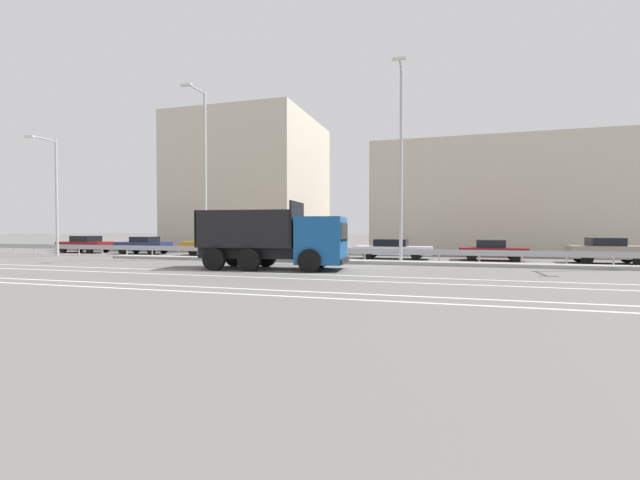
% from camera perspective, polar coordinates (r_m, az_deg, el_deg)
% --- Properties ---
extents(ground_plane, '(320.00, 320.00, 0.00)m').
position_cam_1_polar(ground_plane, '(22.12, 4.44, -3.51)').
color(ground_plane, '#605E5B').
extents(lane_strip_0, '(59.63, 0.16, 0.01)m').
position_cam_1_polar(lane_strip_0, '(19.03, -8.58, -4.32)').
color(lane_strip_0, silver).
rests_on(lane_strip_0, ground_plane).
extents(lane_strip_1, '(59.63, 0.16, 0.01)m').
position_cam_1_polar(lane_strip_1, '(17.55, -10.90, -4.82)').
color(lane_strip_1, silver).
rests_on(lane_strip_1, ground_plane).
extents(lane_strip_2, '(59.63, 0.16, 0.01)m').
position_cam_1_polar(lane_strip_2, '(14.89, -16.48, -5.97)').
color(lane_strip_2, silver).
rests_on(lane_strip_2, ground_plane).
extents(lane_strip_3, '(59.63, 0.16, 0.01)m').
position_cam_1_polar(lane_strip_3, '(14.05, -18.79, -6.44)').
color(lane_strip_3, silver).
rests_on(lane_strip_3, ground_plane).
extents(median_island, '(32.80, 1.10, 0.18)m').
position_cam_1_polar(median_island, '(23.98, 5.41, -2.91)').
color(median_island, gray).
rests_on(median_island, ground_plane).
extents(median_guardrail, '(59.63, 0.09, 0.78)m').
position_cam_1_polar(median_guardrail, '(25.20, 5.98, -1.61)').
color(median_guardrail, '#9EA0A5').
rests_on(median_guardrail, ground_plane).
extents(dump_truck, '(7.23, 3.30, 3.21)m').
position_cam_1_polar(dump_truck, '(20.32, -3.87, -0.40)').
color(dump_truck, '#144C8C').
rests_on(dump_truck, ground_plane).
extents(median_road_sign, '(0.72, 0.16, 2.26)m').
position_cam_1_polar(median_road_sign, '(26.23, -9.91, -0.15)').
color(median_road_sign, white).
rests_on(median_road_sign, ground_plane).
extents(street_lamp_0, '(0.71, 2.33, 8.17)m').
position_cam_1_polar(street_lamp_0, '(35.21, -31.90, 5.57)').
color(street_lamp_0, '#ADADB2').
rests_on(street_lamp_0, ground_plane).
extents(street_lamp_1, '(0.70, 2.08, 10.41)m').
position_cam_1_polar(street_lamp_1, '(27.54, -15.21, 9.27)').
color(street_lamp_1, '#ADADB2').
rests_on(street_lamp_1, ground_plane).
extents(street_lamp_2, '(0.71, 2.28, 10.56)m').
position_cam_1_polar(street_lamp_2, '(23.88, 10.75, 10.76)').
color(street_lamp_2, '#ADADB2').
rests_on(street_lamp_2, ground_plane).
extents(parked_car_0, '(4.29, 1.89, 1.38)m').
position_cam_1_polar(parked_car_0, '(39.79, -28.84, -0.47)').
color(parked_car_0, maroon).
rests_on(parked_car_0, ground_plane).
extents(parked_car_1, '(4.08, 2.10, 1.34)m').
position_cam_1_polar(parked_car_1, '(35.78, -22.44, -0.61)').
color(parked_car_1, navy).
rests_on(parked_car_1, ground_plane).
extents(parked_car_2, '(4.94, 2.25, 1.56)m').
position_cam_1_polar(parked_car_2, '(31.94, -13.54, -0.62)').
color(parked_car_2, '#B27A14').
rests_on(parked_car_2, ground_plane).
extents(parked_car_3, '(4.98, 2.10, 1.46)m').
position_cam_1_polar(parked_car_3, '(29.37, -3.35, -0.83)').
color(parked_car_3, '#B27A14').
rests_on(parked_car_3, ground_plane).
extents(parked_car_4, '(4.90, 2.01, 1.27)m').
position_cam_1_polar(parked_car_4, '(27.97, 9.69, -1.14)').
color(parked_car_4, silver).
rests_on(parked_car_4, ground_plane).
extents(parked_car_5, '(3.93, 2.12, 1.26)m').
position_cam_1_polar(parked_car_5, '(28.08, 21.93, -1.23)').
color(parked_car_5, maroon).
rests_on(parked_car_5, ground_plane).
extents(parked_car_6, '(3.90, 1.96, 1.44)m').
position_cam_1_polar(parked_car_6, '(28.51, 33.93, -1.16)').
color(parked_car_6, gray).
rests_on(parked_car_6, ground_plane).
extents(background_building_0, '(12.73, 13.31, 12.84)m').
position_cam_1_polar(background_building_0, '(44.47, -9.03, 7.25)').
color(background_building_0, beige).
rests_on(background_building_0, ground_plane).
extents(background_building_1, '(21.81, 11.37, 8.72)m').
position_cam_1_polar(background_building_1, '(38.91, 24.19, 4.93)').
color(background_building_1, beige).
rests_on(background_building_1, ground_plane).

